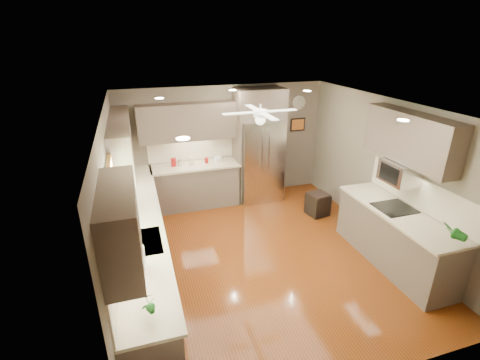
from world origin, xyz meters
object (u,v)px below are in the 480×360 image
soap_bottle (128,216)px  paper_towel (140,258)px  refrigerator (259,148)px  canister_d (206,160)px  canister_b (180,163)px  potted_plant_left (147,302)px  stool (318,204)px  canister_c (191,161)px  canister_a (174,162)px  potted_plant_right (453,232)px  bowl (218,161)px  microwave (400,172)px

soap_bottle → paper_towel: bearing=-84.5°
refrigerator → canister_d: bearing=176.9°
canister_b → potted_plant_left: 4.16m
potted_plant_left → stool: potted_plant_left is taller
canister_c → canister_b: bearing=180.0°
refrigerator → stool: (0.88, -1.14, -0.95)m
canister_d → potted_plant_left: bearing=-109.9°
canister_b → stool: canister_b is taller
canister_a → canister_c: 0.37m
potted_plant_right → paper_towel: (-3.89, 0.68, -0.03)m
potted_plant_left → paper_towel: size_ratio=0.93×
potted_plant_right → paper_towel: 3.95m
bowl → stool: bowl is taller
microwave → canister_d: bearing=132.0°
soap_bottle → canister_c: bearing=58.4°
bowl → paper_towel: 3.72m
canister_b → paper_towel: (-0.94, -3.28, 0.07)m
canister_b → bowl: size_ratio=0.65×
potted_plant_left → bowl: size_ratio=1.27×
canister_a → potted_plant_right: (3.07, -4.00, 0.09)m
potted_plant_left → bowl: potted_plant_left is taller
potted_plant_right → bowl: size_ratio=1.52×
canister_b → canister_d: (0.56, 0.00, -0.01)m
canister_a → canister_c: size_ratio=1.11×
canister_d → microwave: bearing=-48.0°
potted_plant_right → microwave: (0.11, 1.19, 0.37)m
canister_b → stool: size_ratio=0.32×
canister_a → bowl: canister_a is taller
canister_b → potted_plant_left: size_ratio=0.51×
bowl → microwave: bearing=-50.9°
canister_a → stool: (2.73, -1.24, -0.78)m
canister_c → potted_plant_right: bearing=-55.7°
bowl → potted_plant_right: bearing=-61.6°
canister_a → potted_plant_left: bearing=-100.9°
stool → potted_plant_left: bearing=-140.9°
bowl → refrigerator: size_ratio=0.09×
canister_c → refrigerator: 1.50m
canister_c → microwave: (2.81, -2.77, 0.45)m
canister_a → microwave: 4.26m
canister_d → potted_plant_left: 4.32m
potted_plant_right → refrigerator: refrigerator is taller
paper_towel → canister_c: bearing=70.2°
canister_b → refrigerator: size_ratio=0.06×
canister_a → bowl: size_ratio=0.77×
soap_bottle → refrigerator: size_ratio=0.08×
canister_b → soap_bottle: (-1.06, -2.10, 0.02)m
canister_a → canister_b: canister_a is taller
soap_bottle → stool: (3.66, 0.90, -0.80)m
bowl → stool: 2.27m
canister_d → bowl: canister_d is taller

